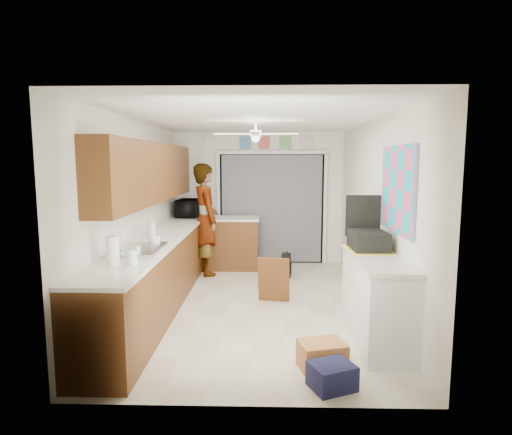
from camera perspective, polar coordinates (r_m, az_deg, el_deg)
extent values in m
plane|color=beige|center=(6.02, -0.10, -11.41)|extent=(5.00, 5.00, 0.00)
plane|color=white|center=(5.73, -0.10, 12.98)|extent=(5.00, 5.00, 0.00)
plane|color=white|center=(8.23, 0.36, 2.59)|extent=(3.20, 0.00, 3.20)
plane|color=white|center=(3.28, -1.25, -4.87)|extent=(3.20, 0.00, 3.20)
plane|color=white|center=(6.00, -15.55, 0.50)|extent=(0.00, 5.00, 5.00)
plane|color=white|center=(5.92, 15.57, 0.41)|extent=(0.00, 5.00, 5.00)
cube|color=brown|center=(6.07, -12.56, -7.02)|extent=(0.60, 4.80, 0.90)
cube|color=white|center=(5.97, -12.59, -2.65)|extent=(0.62, 4.80, 0.04)
cube|color=brown|center=(6.11, -13.75, 5.85)|extent=(0.32, 4.00, 0.80)
cube|color=silver|center=(5.01, -15.36, -4.25)|extent=(0.50, 0.76, 0.06)
cylinder|color=silver|center=(5.05, -17.46, -3.14)|extent=(0.03, 0.03, 0.22)
cube|color=brown|center=(7.87, -3.36, -3.53)|extent=(1.00, 0.60, 0.90)
cube|color=white|center=(7.79, -3.39, -0.13)|extent=(1.04, 0.64, 0.04)
cube|color=black|center=(8.22, 2.10, 1.18)|extent=(2.00, 0.06, 2.10)
cube|color=slate|center=(8.18, 2.10, 1.15)|extent=(1.90, 0.03, 2.05)
cube|color=white|center=(8.24, -5.01, 1.17)|extent=(0.06, 0.04, 2.10)
cube|color=white|center=(8.26, 9.19, 1.12)|extent=(0.06, 0.04, 2.10)
cube|color=white|center=(8.14, 2.14, 8.66)|extent=(2.10, 0.04, 0.06)
cube|color=#4B84CA|center=(8.19, -1.41, 9.92)|extent=(0.22, 0.02, 0.22)
cube|color=#C35849|center=(8.18, 1.07, 9.92)|extent=(0.22, 0.02, 0.22)
cube|color=#67B165|center=(8.18, 3.92, 9.91)|extent=(0.22, 0.02, 0.22)
cube|color=silver|center=(8.21, 6.75, 9.86)|extent=(0.22, 0.02, 0.22)
cube|color=silver|center=(8.25, -6.35, 9.86)|extent=(0.22, 0.02, 0.26)
cube|color=white|center=(4.89, 15.82, -10.68)|extent=(0.50, 1.40, 0.90)
cube|color=white|center=(4.77, 15.90, -5.30)|extent=(0.54, 1.44, 0.04)
cube|color=#E35390|center=(4.92, 18.34, 3.60)|extent=(0.03, 1.15, 0.95)
cube|color=white|center=(5.91, -0.05, 11.06)|extent=(1.14, 1.14, 0.24)
imported|color=black|center=(7.95, -8.92, 1.25)|extent=(0.42, 0.60, 0.32)
imported|color=silver|center=(5.82, -13.71, -1.33)|extent=(0.12, 0.12, 0.28)
imported|color=white|center=(5.40, -13.33, -2.95)|extent=(0.13, 0.13, 0.10)
cylinder|color=silver|center=(4.39, -16.20, -5.13)|extent=(0.12, 0.12, 0.15)
cylinder|color=silver|center=(4.83, -15.55, -4.25)|extent=(0.08, 0.08, 0.10)
cylinder|color=white|center=(4.45, -18.61, -4.20)|extent=(0.16, 0.16, 0.28)
cube|color=black|center=(5.08, 14.71, -2.97)|extent=(0.40, 0.52, 0.22)
cube|color=yellow|center=(5.11, 14.67, -4.19)|extent=(0.46, 0.59, 0.02)
cube|color=black|center=(5.33, 14.09, 0.23)|extent=(0.42, 0.04, 0.50)
cube|color=#AB6635|center=(4.29, 8.80, -17.72)|extent=(0.48, 0.41, 0.26)
cube|color=#161837|center=(3.99, 10.09, -20.09)|extent=(0.45, 0.42, 0.22)
cube|color=brown|center=(5.99, 2.37, -8.27)|extent=(0.45, 0.22, 0.65)
imported|color=white|center=(7.41, -6.75, -0.25)|extent=(0.70, 0.82, 1.92)
cube|color=black|center=(7.38, 4.01, -6.20)|extent=(0.28, 0.55, 0.42)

